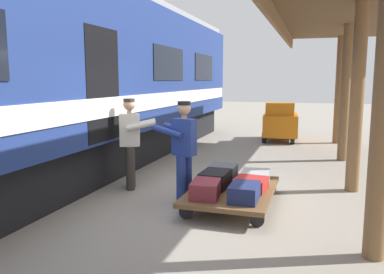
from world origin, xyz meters
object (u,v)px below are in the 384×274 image
object	(u,v)px
luggage_cart	(232,191)
porter_in_overalls	(183,149)
suitcase_red_plastic	(250,184)
porter_by_door	(131,140)
suitcase_slate_roller	(223,172)
suitcase_gray_aluminum	(256,176)
suitcase_black_hardshell	(215,179)
suitcase_burgundy_valise	(206,189)
suitcase_navy_fabric	(244,192)
baggage_tug	(280,123)
train_car	(33,79)

from	to	relation	value
luggage_cart	porter_in_overalls	bearing A→B (deg)	10.86
suitcase_red_plastic	porter_by_door	bearing A→B (deg)	-9.94
suitcase_slate_roller	suitcase_gray_aluminum	bearing A→B (deg)	180.00
luggage_cart	suitcase_black_hardshell	world-z (taller)	suitcase_black_hardshell
suitcase_burgundy_valise	porter_by_door	distance (m)	2.05
luggage_cart	porter_by_door	world-z (taller)	porter_by_door
luggage_cart	porter_by_door	xyz separation A→B (m)	(2.02, -0.41, 0.69)
suitcase_gray_aluminum	porter_by_door	world-z (taller)	porter_by_door
suitcase_slate_roller	porter_by_door	xyz separation A→B (m)	(1.72, 0.17, 0.52)
suitcase_burgundy_valise	suitcase_black_hardshell	distance (m)	0.57
suitcase_slate_roller	porter_in_overalls	world-z (taller)	porter_in_overalls
suitcase_burgundy_valise	porter_in_overalls	xyz separation A→B (m)	(0.51, -0.42, 0.52)
suitcase_navy_fabric	porter_in_overalls	distance (m)	1.28
porter_in_overalls	baggage_tug	size ratio (longest dim) A/B	0.96
suitcase_red_plastic	baggage_tug	bearing A→B (deg)	-88.84
baggage_tug	suitcase_red_plastic	bearing A→B (deg)	91.16
suitcase_slate_roller	baggage_tug	bearing A→B (deg)	-93.87
suitcase_gray_aluminum	luggage_cart	bearing A→B (deg)	62.80
suitcase_red_plastic	luggage_cart	bearing A→B (deg)	0.00
train_car	suitcase_black_hardshell	bearing A→B (deg)	179.14
suitcase_navy_fabric	porter_in_overalls	bearing A→B (deg)	-20.99
suitcase_red_plastic	porter_by_door	world-z (taller)	porter_by_door
suitcase_gray_aluminum	suitcase_red_plastic	xyz separation A→B (m)	(0.00, 0.57, 0.01)
suitcase_gray_aluminum	porter_by_door	bearing A→B (deg)	4.15
luggage_cart	porter_in_overalls	world-z (taller)	porter_in_overalls
suitcase_gray_aluminum	suitcase_slate_roller	bearing A→B (deg)	0.00
suitcase_black_hardshell	suitcase_red_plastic	size ratio (longest dim) A/B	1.25
train_car	suitcase_slate_roller	world-z (taller)	train_car
luggage_cart	suitcase_red_plastic	xyz separation A→B (m)	(-0.29, -0.00, 0.14)
suitcase_black_hardshell	porter_in_overalls	xyz separation A→B (m)	(0.51, 0.15, 0.51)
suitcase_black_hardshell	baggage_tug	bearing A→B (deg)	-93.56
luggage_cart	suitcase_black_hardshell	xyz separation A→B (m)	(0.29, -0.00, 0.17)
luggage_cart	suitcase_gray_aluminum	xyz separation A→B (m)	(-0.29, -0.57, 0.13)
suitcase_black_hardshell	suitcase_slate_roller	bearing A→B (deg)	-90.00
suitcase_burgundy_valise	porter_by_door	xyz separation A→B (m)	(1.72, -0.98, 0.52)
suitcase_burgundy_valise	suitcase_navy_fabric	xyz separation A→B (m)	(-0.59, 0.00, -0.00)
train_car	porter_by_door	bearing A→B (deg)	-169.15
luggage_cart	suitcase_gray_aluminum	distance (m)	0.66
train_car	suitcase_burgundy_valise	xyz separation A→B (m)	(-3.56, 0.63, -1.65)
train_car	suitcase_navy_fabric	size ratio (longest dim) A/B	32.08
porter_in_overalls	porter_by_door	xyz separation A→B (m)	(1.22, -0.56, 0.00)
luggage_cart	suitcase_red_plastic	bearing A→B (deg)	-180.00
train_car	suitcase_slate_roller	xyz separation A→B (m)	(-3.56, -0.52, -1.65)
luggage_cart	suitcase_slate_roller	distance (m)	0.67
suitcase_slate_roller	porter_by_door	distance (m)	1.81
train_car	porter_in_overalls	size ratio (longest dim) A/B	10.96
suitcase_red_plastic	suitcase_slate_roller	distance (m)	0.82
luggage_cart	suitcase_slate_roller	bearing A→B (deg)	-62.80
train_car	suitcase_black_hardshell	world-z (taller)	train_car
suitcase_burgundy_valise	suitcase_slate_roller	distance (m)	1.15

